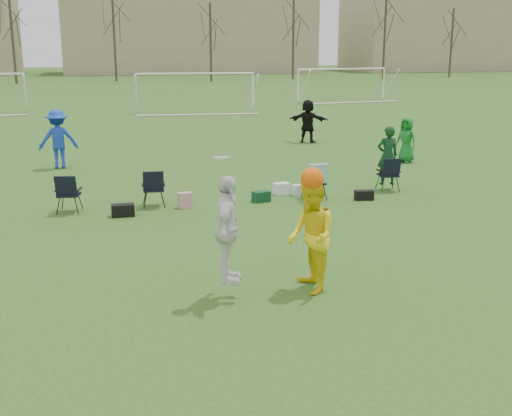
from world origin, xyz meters
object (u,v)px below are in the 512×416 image
object	(u,v)px
goal_right	(342,75)
fielder_blue	(58,139)
goal_mid	(195,81)
fielder_green_far	(406,140)
fielder_black	(308,121)
center_contest	(281,233)

from	to	relation	value
goal_right	fielder_blue	bearing A→B (deg)	-136.74
goal_mid	goal_right	distance (m)	13.42
fielder_blue	fielder_green_far	size ratio (longest dim) A/B	1.24
fielder_blue	fielder_black	xyz separation A→B (m)	(10.08, 3.85, -0.07)
fielder_green_far	fielder_black	size ratio (longest dim) A/B	0.87
fielder_blue	goal_mid	distance (m)	19.33
fielder_black	goal_mid	bearing A→B (deg)	-45.96
fielder_blue	fielder_black	distance (m)	10.79
fielder_blue	goal_right	xyz separation A→B (m)	(19.19, 23.92, 0.93)
fielder_green_far	goal_mid	size ratio (longest dim) A/B	0.22
fielder_green_far	goal_mid	world-z (taller)	goal_mid
fielder_blue	goal_right	size ratio (longest dim) A/B	0.27
goal_mid	goal_right	bearing A→B (deg)	30.57
fielder_black	goal_right	distance (m)	22.06
fielder_blue	goal_mid	xyz separation A→B (m)	(7.19, 17.92, 0.93)
fielder_green_far	goal_mid	xyz separation A→B (m)	(-4.80, 19.58, 1.12)
fielder_blue	fielder_black	bearing A→B (deg)	-168.04
fielder_black	fielder_blue	bearing A→B (deg)	53.37
fielder_black	goal_right	xyz separation A→B (m)	(9.11, 20.07, 1.00)
goal_right	center_contest	bearing A→B (deg)	-120.09
fielder_blue	fielder_green_far	bearing A→B (deg)	163.16
fielder_black	center_contest	xyz separation A→B (m)	(-5.79, -16.65, 0.14)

